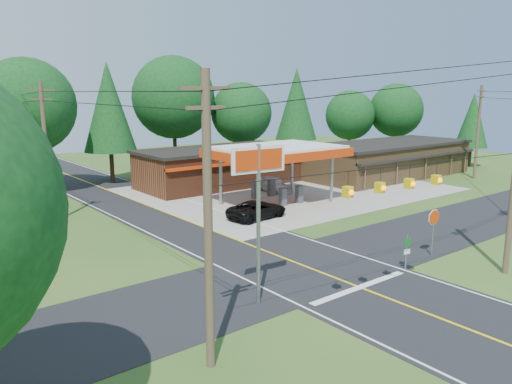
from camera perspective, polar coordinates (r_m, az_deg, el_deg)
ground at (r=27.29m, az=5.92°, el=-8.58°), size 120.00×120.00×0.00m
main_highway at (r=27.28m, az=5.92°, el=-8.56°), size 8.00×120.00×0.02m
cross_road at (r=27.28m, az=5.92°, el=-8.55°), size 70.00×7.00×0.02m
lane_center_yellow at (r=27.28m, az=5.92°, el=-8.53°), size 0.15×110.00×0.00m
gas_canopy at (r=41.63m, az=2.43°, el=4.44°), size 10.60×7.40×4.88m
convenience_store at (r=50.41m, az=-4.17°, el=2.93°), size 16.40×7.55×3.80m
strip_building at (r=57.83m, az=14.86°, el=3.67°), size 20.40×8.75×3.80m
utility_pole_near_left at (r=16.29m, az=-5.50°, el=-3.19°), size 1.80×0.30×10.00m
utility_pole_far_left at (r=37.84m, az=-22.88°, el=4.29°), size 1.80×0.30×10.00m
utility_pole_far_right at (r=58.88m, az=24.04°, el=6.42°), size 1.80×0.30×10.00m
utility_pole_north at (r=54.68m, az=-26.22°, el=5.45°), size 0.30×0.30×9.50m
overhead_beacons at (r=21.20m, az=15.68°, el=2.62°), size 17.04×2.04×1.03m
treeline_backdrop at (r=46.32m, az=-14.54°, el=8.79°), size 70.27×51.59×13.30m
suv_car at (r=37.15m, az=0.15°, el=-2.03°), size 5.29×5.29×1.34m
sedan_car at (r=47.10m, az=1.98°, el=0.90°), size 4.78×4.78×1.46m
big_stop_sign at (r=21.20m, az=0.30°, el=0.67°), size 2.65×0.33×7.15m
octagonal_stop_sign at (r=30.18m, az=19.66°, el=-3.12°), size 0.95×0.14×2.76m
route_sign_post at (r=27.56m, az=16.86°, el=-6.26°), size 0.40×0.12×1.97m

